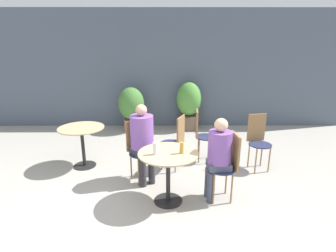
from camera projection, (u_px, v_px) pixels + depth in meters
ground_plane at (152, 210)px, 3.51m from camera, size 20.00×20.00×0.00m
storefront_wall at (159, 70)px, 6.80m from camera, size 10.00×0.06×3.00m
cafe_table_near at (168, 163)px, 3.53m from camera, size 0.81×0.81×0.74m
cafe_table_far at (82, 136)px, 4.62m from camera, size 0.79×0.79×0.74m
bistro_chair_0 at (228, 161)px, 3.60m from camera, size 0.40×0.39×0.97m
bistro_chair_1 at (138, 145)px, 4.19m from camera, size 0.44×0.44×0.97m
bistro_chair_2 at (258, 137)px, 4.57m from camera, size 0.39×0.41×0.97m
bistro_chair_3 at (201, 131)px, 4.87m from camera, size 0.39×0.39×0.97m
bistro_chair_4 at (176, 138)px, 4.50m from camera, size 0.43×0.42×0.97m
seated_person_0 at (218, 152)px, 3.55m from camera, size 0.34×0.32×1.20m
seated_person_1 at (143, 137)px, 4.02m from camera, size 0.44×0.45×1.27m
beer_glass_0 at (182, 148)px, 3.45m from camera, size 0.06×0.06×0.16m
beer_glass_1 at (155, 148)px, 3.41m from camera, size 0.06×0.06×0.17m
potted_plant_0 at (131, 106)px, 6.59m from camera, size 0.65×0.65×1.12m
potted_plant_1 at (189, 104)px, 6.73m from camera, size 0.63×0.63×1.24m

